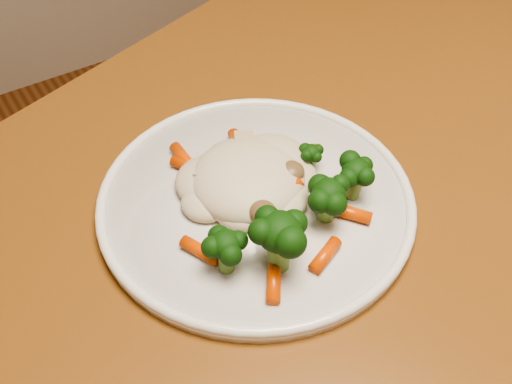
% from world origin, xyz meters
% --- Properties ---
extents(dining_table, '(1.29, 1.05, 0.75)m').
position_xyz_m(dining_table, '(0.34, 0.07, 0.64)').
color(dining_table, brown).
rests_on(dining_table, ground).
extents(plate, '(0.30, 0.30, 0.01)m').
position_xyz_m(plate, '(0.22, 0.11, 0.76)').
color(plate, white).
rests_on(plate, dining_table).
extents(meal, '(0.19, 0.21, 0.05)m').
position_xyz_m(meal, '(0.22, 0.09, 0.78)').
color(meal, beige).
rests_on(meal, plate).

